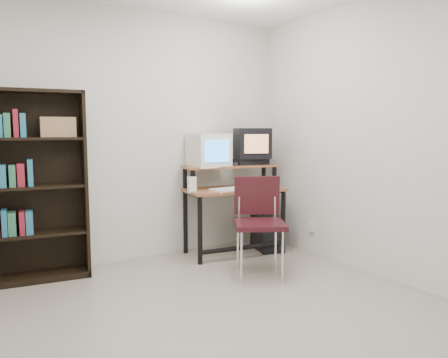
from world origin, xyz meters
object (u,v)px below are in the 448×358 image
crt_tv (252,143)px  pc_tower (265,231)px  school_chair (258,214)px  crt_monitor (209,150)px  computer_desk (234,194)px  bookshelf (36,184)px

crt_tv → pc_tower: (0.09, -0.14, -1.01)m
school_chair → crt_monitor: bearing=122.5°
computer_desk → crt_monitor: 0.55m
crt_tv → bookshelf: bearing=-163.6°
computer_desk → crt_tv: size_ratio=2.43×
pc_tower → bookshelf: bookshelf is taller
computer_desk → crt_tv: (0.30, 0.07, 0.55)m
pc_tower → bookshelf: 2.49m
crt_tv → school_chair: size_ratio=0.50×
crt_monitor → crt_tv: bearing=-6.6°
pc_tower → bookshelf: bearing=-170.8°
computer_desk → pc_tower: bearing=-2.2°
school_chair → bookshelf: (-1.81, 0.94, 0.32)m
crt_monitor → computer_desk: bearing=-30.9°
crt_monitor → bookshelf: (-1.76, 0.09, -0.26)m
computer_desk → bookshelf: (-1.99, 0.24, 0.22)m
crt_monitor → school_chair: 1.03m
crt_tv → bookshelf: 2.32m
school_chair → bookshelf: bookshelf is taller
crt_tv → school_chair: crt_tv is taller
crt_tv → pc_tower: size_ratio=1.04×
crt_monitor → pc_tower: (0.62, -0.22, -0.94)m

